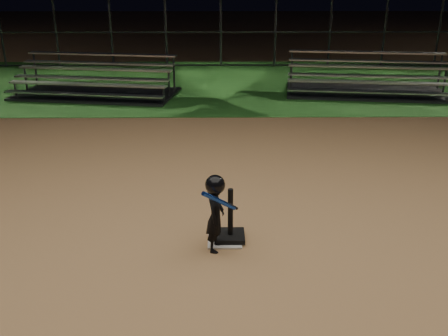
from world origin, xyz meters
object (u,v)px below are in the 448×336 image
(bleacher_left, at_px, (96,88))
(home_plate, at_px, (225,240))
(bleacher_right, at_px, (366,86))
(batting_tee, at_px, (230,229))
(child_batter, at_px, (215,211))

(bleacher_left, bearing_deg, home_plate, -57.50)
(bleacher_left, height_order, bleacher_right, bleacher_right)
(batting_tee, relative_size, bleacher_right, 0.15)
(child_batter, distance_m, bleacher_right, 9.78)
(batting_tee, bearing_deg, bleacher_left, 113.78)
(batting_tee, xyz_separation_m, child_batter, (-0.19, -0.25, 0.40))
(home_plate, relative_size, bleacher_right, 0.09)
(home_plate, xyz_separation_m, bleacher_right, (4.21, 8.55, 0.22))
(child_batter, height_order, bleacher_right, bleacher_right)
(bleacher_left, bearing_deg, bleacher_right, 10.57)
(bleacher_right, bearing_deg, bleacher_left, -170.58)
(batting_tee, distance_m, bleacher_right, 9.46)
(home_plate, distance_m, bleacher_left, 9.11)
(home_plate, relative_size, batting_tee, 0.63)
(home_plate, distance_m, bleacher_right, 9.53)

